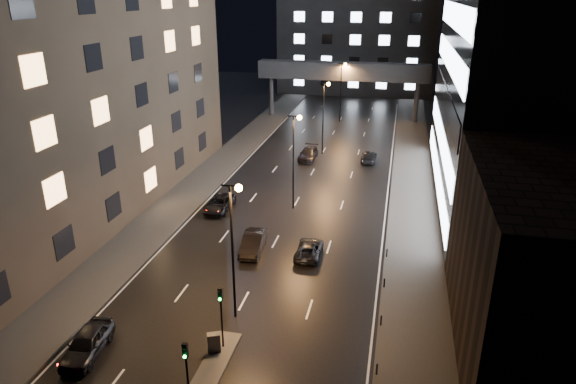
{
  "coord_description": "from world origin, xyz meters",
  "views": [
    {
      "loc": [
        10.32,
        -21.29,
        21.74
      ],
      "look_at": [
        0.62,
        22.6,
        4.0
      ],
      "focal_mm": 32.0,
      "sensor_mm": 36.0,
      "label": 1
    }
  ],
  "objects_px": {
    "car_toward_b": "(369,156)",
    "car_away_a": "(87,343)",
    "car_away_d": "(308,154)",
    "car_toward_a": "(309,249)",
    "car_away_c": "(219,204)",
    "car_away_b": "(253,243)",
    "utility_cabinet": "(214,342)"
  },
  "relations": [
    {
      "from": "car_away_b",
      "to": "car_toward_a",
      "type": "relative_size",
      "value": 1.08
    },
    {
      "from": "car_away_c",
      "to": "car_away_d",
      "type": "distance_m",
      "value": 20.16
    },
    {
      "from": "car_toward_a",
      "to": "car_toward_b",
      "type": "height_order",
      "value": "car_toward_b"
    },
    {
      "from": "car_away_d",
      "to": "utility_cabinet",
      "type": "distance_m",
      "value": 41.21
    },
    {
      "from": "car_away_c",
      "to": "car_toward_a",
      "type": "height_order",
      "value": "car_away_c"
    },
    {
      "from": "car_away_b",
      "to": "utility_cabinet",
      "type": "relative_size",
      "value": 3.82
    },
    {
      "from": "car_away_b",
      "to": "utility_cabinet",
      "type": "distance_m",
      "value": 13.92
    },
    {
      "from": "car_away_c",
      "to": "car_away_d",
      "type": "relative_size",
      "value": 0.96
    },
    {
      "from": "car_away_d",
      "to": "car_away_a",
      "type": "bearing_deg",
      "value": -97.74
    },
    {
      "from": "car_away_a",
      "to": "car_toward_b",
      "type": "distance_m",
      "value": 46.23
    },
    {
      "from": "car_toward_b",
      "to": "car_away_b",
      "type": "bearing_deg",
      "value": 74.05
    },
    {
      "from": "utility_cabinet",
      "to": "car_toward_a",
      "type": "bearing_deg",
      "value": 52.38
    },
    {
      "from": "car_toward_a",
      "to": "utility_cabinet",
      "type": "distance_m",
      "value": 14.57
    },
    {
      "from": "car_away_d",
      "to": "car_toward_b",
      "type": "relative_size",
      "value": 1.11
    },
    {
      "from": "car_toward_a",
      "to": "utility_cabinet",
      "type": "bearing_deg",
      "value": 74.46
    },
    {
      "from": "utility_cabinet",
      "to": "car_away_c",
      "type": "bearing_deg",
      "value": 85.54
    },
    {
      "from": "car_away_b",
      "to": "car_away_d",
      "type": "height_order",
      "value": "car_away_b"
    },
    {
      "from": "car_away_c",
      "to": "car_toward_a",
      "type": "xyz_separation_m",
      "value": [
        11.08,
        -7.84,
        -0.08
      ]
    },
    {
      "from": "car_away_d",
      "to": "car_toward_a",
      "type": "relative_size",
      "value": 1.16
    },
    {
      "from": "car_away_c",
      "to": "utility_cabinet",
      "type": "height_order",
      "value": "utility_cabinet"
    },
    {
      "from": "car_toward_b",
      "to": "car_away_a",
      "type": "bearing_deg",
      "value": 71.82
    },
    {
      "from": "car_away_d",
      "to": "car_toward_a",
      "type": "height_order",
      "value": "car_away_d"
    },
    {
      "from": "car_toward_b",
      "to": "car_toward_a",
      "type": "bearing_deg",
      "value": 83.8
    },
    {
      "from": "car_away_c",
      "to": "car_away_d",
      "type": "height_order",
      "value": "car_away_d"
    },
    {
      "from": "car_away_b",
      "to": "car_toward_a",
      "type": "xyz_separation_m",
      "value": [
        5.03,
        0.26,
        -0.18
      ]
    },
    {
      "from": "car_away_c",
      "to": "car_away_d",
      "type": "xyz_separation_m",
      "value": [
        6.05,
        19.23,
        0.06
      ]
    },
    {
      "from": "car_away_a",
      "to": "car_away_d",
      "type": "xyz_separation_m",
      "value": [
        6.45,
        43.03,
        -0.05
      ]
    },
    {
      "from": "car_away_d",
      "to": "utility_cabinet",
      "type": "xyz_separation_m",
      "value": [
        1.4,
        -41.18,
        0.02
      ]
    },
    {
      "from": "car_away_b",
      "to": "car_away_d",
      "type": "bearing_deg",
      "value": 85.12
    },
    {
      "from": "car_away_b",
      "to": "car_toward_b",
      "type": "height_order",
      "value": "car_away_b"
    },
    {
      "from": "car_away_c",
      "to": "car_away_a",
      "type": "bearing_deg",
      "value": -90.97
    },
    {
      "from": "car_away_c",
      "to": "car_toward_b",
      "type": "height_order",
      "value": "car_away_c"
    }
  ]
}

